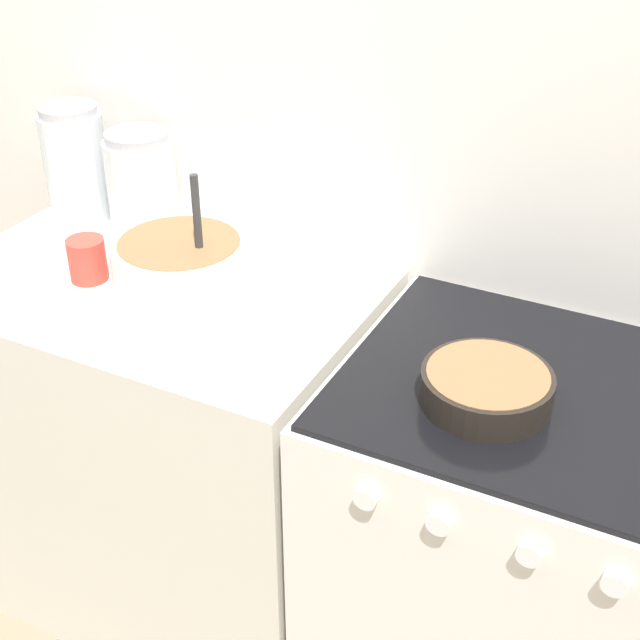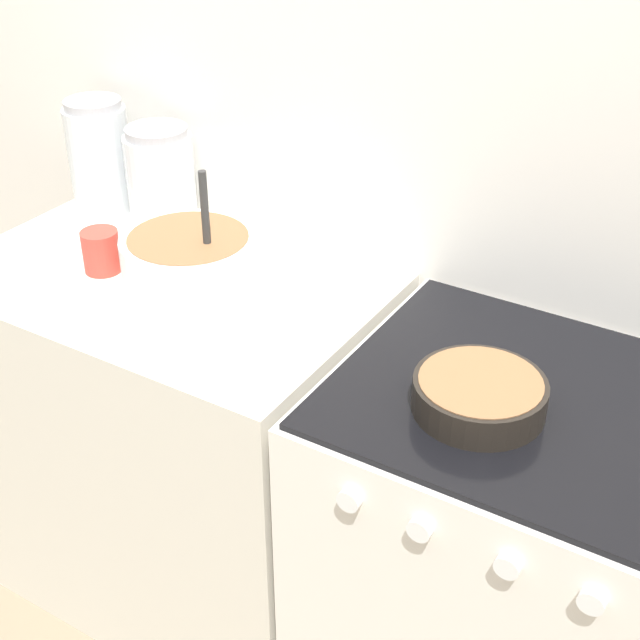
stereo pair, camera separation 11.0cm
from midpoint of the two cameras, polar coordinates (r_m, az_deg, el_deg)
The scene contains 9 objects.
wall_back at distance 1.81m, azimuth 4.75°, elevation 12.39°, with size 4.82×0.05×2.40m.
countertop_cabinet at distance 2.15m, azimuth -10.99°, elevation -8.07°, with size 0.91×0.60×0.88m.
stove at distance 1.87m, azimuth 10.60°, elevation -15.44°, with size 0.71×0.61×0.88m.
mixing_bowl at distance 1.82m, azimuth -10.62°, elevation 3.46°, with size 0.28×0.28×0.27m.
baking_pan at distance 1.51m, azimuth 8.56°, elevation -4.29°, with size 0.22×0.22×0.06m.
storage_jar_left at distance 2.20m, azimuth -16.71°, elevation 9.13°, with size 0.15×0.15×0.27m.
storage_jar_middle at distance 2.09m, azimuth -12.81°, elevation 8.07°, with size 0.16×0.16×0.24m.
tin_can at distance 1.93m, azimuth -16.27°, elevation 3.71°, with size 0.08×0.08×0.09m.
recipe_page at distance 1.75m, azimuth -11.76°, elevation -0.33°, with size 0.26×0.24×0.01m.
Camera 1 is at (0.59, -0.99, 1.79)m, focal length 50.00 mm.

